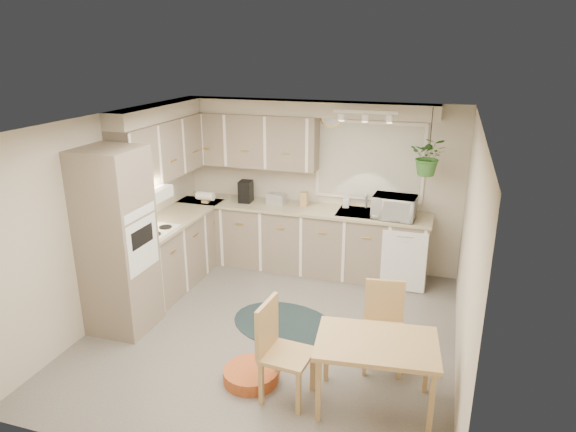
# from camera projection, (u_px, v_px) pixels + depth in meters

# --- Properties ---
(floor) EXTENTS (4.20, 4.20, 0.00)m
(floor) POSITION_uv_depth(u_px,v_px,m) (272.00, 332.00, 5.86)
(floor) COLOR slate
(floor) RESTS_ON ground
(ceiling) EXTENTS (4.20, 4.20, 0.00)m
(ceiling) POSITION_uv_depth(u_px,v_px,m) (270.00, 121.00, 5.09)
(ceiling) COLOR white
(ceiling) RESTS_ON wall_back
(wall_back) EXTENTS (4.00, 0.04, 2.40)m
(wall_back) POSITION_uv_depth(u_px,v_px,m) (319.00, 185.00, 7.37)
(wall_back) COLOR beige
(wall_back) RESTS_ON floor
(wall_front) EXTENTS (4.00, 0.04, 2.40)m
(wall_front) POSITION_uv_depth(u_px,v_px,m) (172.00, 335.00, 3.58)
(wall_front) COLOR beige
(wall_front) RESTS_ON floor
(wall_left) EXTENTS (0.04, 4.20, 2.40)m
(wall_left) POSITION_uv_depth(u_px,v_px,m) (111.00, 216.00, 6.05)
(wall_left) COLOR beige
(wall_left) RESTS_ON floor
(wall_right) EXTENTS (0.04, 4.20, 2.40)m
(wall_right) POSITION_uv_depth(u_px,v_px,m) (468.00, 256.00, 4.90)
(wall_right) COLOR beige
(wall_right) RESTS_ON floor
(base_cab_left) EXTENTS (0.60, 1.85, 0.90)m
(base_cab_left) POSITION_uv_depth(u_px,v_px,m) (175.00, 251.00, 6.99)
(base_cab_left) COLOR gray
(base_cab_left) RESTS_ON floor
(base_cab_back) EXTENTS (3.60, 0.60, 0.90)m
(base_cab_back) POSITION_uv_depth(u_px,v_px,m) (300.00, 239.00, 7.40)
(base_cab_back) COLOR gray
(base_cab_back) RESTS_ON floor
(counter_left) EXTENTS (0.64, 1.89, 0.04)m
(counter_left) POSITION_uv_depth(u_px,v_px,m) (174.00, 218.00, 6.84)
(counter_left) COLOR tan
(counter_left) RESTS_ON base_cab_left
(counter_back) EXTENTS (3.64, 0.64, 0.04)m
(counter_back) POSITION_uv_depth(u_px,v_px,m) (300.00, 208.00, 7.24)
(counter_back) COLOR tan
(counter_back) RESTS_ON base_cab_back
(oven_stack) EXTENTS (0.65, 0.65, 2.10)m
(oven_stack) POSITION_uv_depth(u_px,v_px,m) (117.00, 242.00, 5.66)
(oven_stack) COLOR gray
(oven_stack) RESTS_ON floor
(wall_oven_face) EXTENTS (0.02, 0.56, 0.58)m
(wall_oven_face) POSITION_uv_depth(u_px,v_px,m) (142.00, 245.00, 5.57)
(wall_oven_face) COLOR white
(wall_oven_face) RESTS_ON oven_stack
(upper_cab_left) EXTENTS (0.35, 2.00, 0.75)m
(upper_cab_left) POSITION_uv_depth(u_px,v_px,m) (164.00, 149.00, 6.70)
(upper_cab_left) COLOR gray
(upper_cab_left) RESTS_ON wall_left
(upper_cab_back) EXTENTS (2.00, 0.35, 0.75)m
(upper_cab_back) POSITION_uv_depth(u_px,v_px,m) (249.00, 140.00, 7.30)
(upper_cab_back) COLOR gray
(upper_cab_back) RESTS_ON wall_back
(soffit_left) EXTENTS (0.30, 2.00, 0.20)m
(soffit_left) POSITION_uv_depth(u_px,v_px,m) (160.00, 112.00, 6.56)
(soffit_left) COLOR beige
(soffit_left) RESTS_ON wall_left
(soffit_back) EXTENTS (3.60, 0.30, 0.20)m
(soffit_back) POSITION_uv_depth(u_px,v_px,m) (304.00, 108.00, 6.94)
(soffit_back) COLOR beige
(soffit_back) RESTS_ON wall_back
(cooktop) EXTENTS (0.52, 0.58, 0.02)m
(cooktop) POSITION_uv_depth(u_px,v_px,m) (151.00, 231.00, 6.31)
(cooktop) COLOR white
(cooktop) RESTS_ON counter_left
(range_hood) EXTENTS (0.40, 0.60, 0.14)m
(range_hood) POSITION_uv_depth(u_px,v_px,m) (146.00, 195.00, 6.17)
(range_hood) COLOR white
(range_hood) RESTS_ON upper_cab_left
(window_blinds) EXTENTS (1.40, 0.02, 1.00)m
(window_blinds) POSITION_uv_depth(u_px,v_px,m) (369.00, 161.00, 7.02)
(window_blinds) COLOR silver
(window_blinds) RESTS_ON wall_back
(window_frame) EXTENTS (1.50, 0.02, 1.10)m
(window_frame) POSITION_uv_depth(u_px,v_px,m) (369.00, 161.00, 7.03)
(window_frame) COLOR white
(window_frame) RESTS_ON wall_back
(sink) EXTENTS (0.70, 0.48, 0.10)m
(sink) POSITION_uv_depth(u_px,v_px,m) (363.00, 216.00, 7.00)
(sink) COLOR #AEB0B6
(sink) RESTS_ON counter_back
(dishwasher_front) EXTENTS (0.58, 0.02, 0.83)m
(dishwasher_front) POSITION_uv_depth(u_px,v_px,m) (403.00, 262.00, 6.70)
(dishwasher_front) COLOR white
(dishwasher_front) RESTS_ON base_cab_back
(track_light_bar) EXTENTS (0.80, 0.04, 0.04)m
(track_light_bar) POSITION_uv_depth(u_px,v_px,m) (365.00, 112.00, 6.32)
(track_light_bar) COLOR white
(track_light_bar) RESTS_ON ceiling
(wall_clock) EXTENTS (0.30, 0.03, 0.30)m
(wall_clock) POSITION_uv_depth(u_px,v_px,m) (331.00, 117.00, 6.99)
(wall_clock) COLOR gold
(wall_clock) RESTS_ON wall_back
(dining_table) EXTENTS (1.13, 0.82, 0.67)m
(dining_table) POSITION_uv_depth(u_px,v_px,m) (375.00, 374.00, 4.57)
(dining_table) COLOR tan
(dining_table) RESTS_ON floor
(chair_left) EXTENTS (0.48, 0.48, 0.95)m
(chair_left) POSITION_uv_depth(u_px,v_px,m) (287.00, 353.00, 4.64)
(chair_left) COLOR tan
(chair_left) RESTS_ON floor
(chair_back) EXTENTS (0.47, 0.47, 0.88)m
(chair_back) POSITION_uv_depth(u_px,v_px,m) (384.00, 329.00, 5.10)
(chair_back) COLOR tan
(chair_back) RESTS_ON floor
(braided_rug) EXTENTS (1.51, 1.29, 0.01)m
(braided_rug) POSITION_uv_depth(u_px,v_px,m) (284.00, 324.00, 6.02)
(braided_rug) COLOR black
(braided_rug) RESTS_ON floor
(pet_bed) EXTENTS (0.67, 0.67, 0.13)m
(pet_bed) POSITION_uv_depth(u_px,v_px,m) (251.00, 375.00, 5.00)
(pet_bed) COLOR #C55827
(pet_bed) RESTS_ON floor
(microwave) EXTENTS (0.57, 0.34, 0.37)m
(microwave) POSITION_uv_depth(u_px,v_px,m) (394.00, 205.00, 6.72)
(microwave) COLOR white
(microwave) RESTS_ON counter_back
(soap_bottle) EXTENTS (0.11, 0.20, 0.09)m
(soap_bottle) POSITION_uv_depth(u_px,v_px,m) (346.00, 205.00, 7.19)
(soap_bottle) COLOR white
(soap_bottle) RESTS_ON counter_back
(hanging_plant) EXTENTS (0.46, 0.51, 0.38)m
(hanging_plant) POSITION_uv_depth(u_px,v_px,m) (428.00, 161.00, 6.41)
(hanging_plant) COLOR #37702C
(hanging_plant) RESTS_ON ceiling
(coffee_maker) EXTENTS (0.19, 0.23, 0.31)m
(coffee_maker) POSITION_uv_depth(u_px,v_px,m) (246.00, 191.00, 7.43)
(coffee_maker) COLOR black
(coffee_maker) RESTS_ON counter_back
(toaster) EXTENTS (0.27, 0.17, 0.16)m
(toaster) POSITION_uv_depth(u_px,v_px,m) (276.00, 199.00, 7.34)
(toaster) COLOR #AEB0B6
(toaster) RESTS_ON counter_back
(knife_block) EXTENTS (0.10, 0.10, 0.21)m
(knife_block) POSITION_uv_depth(u_px,v_px,m) (304.00, 199.00, 7.24)
(knife_block) COLOR tan
(knife_block) RESTS_ON counter_back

